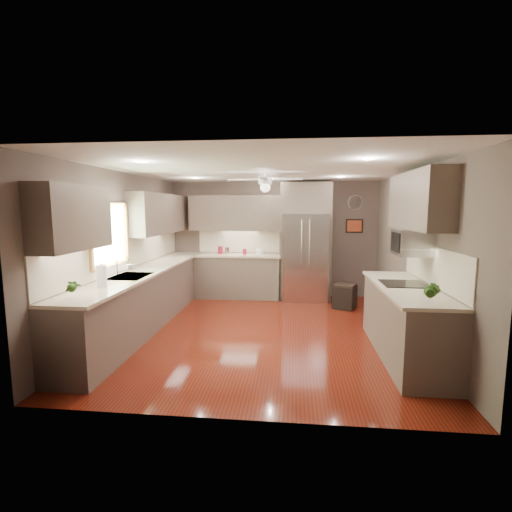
% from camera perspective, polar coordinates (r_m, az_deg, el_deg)
% --- Properties ---
extents(floor, '(5.00, 5.00, 0.00)m').
position_cam_1_polar(floor, '(5.99, 1.13, -11.43)').
color(floor, '#4E110A').
rests_on(floor, ground).
extents(ceiling, '(5.00, 5.00, 0.00)m').
position_cam_1_polar(ceiling, '(5.70, 1.20, 13.10)').
color(ceiling, white).
rests_on(ceiling, ground).
extents(wall_back, '(4.50, 0.00, 4.50)m').
position_cam_1_polar(wall_back, '(8.19, 2.61, 2.61)').
color(wall_back, brown).
rests_on(wall_back, ground).
extents(wall_front, '(4.50, 0.00, 4.50)m').
position_cam_1_polar(wall_front, '(3.26, -2.48, -4.74)').
color(wall_front, brown).
rests_on(wall_front, ground).
extents(wall_left, '(0.00, 5.00, 5.00)m').
position_cam_1_polar(wall_left, '(6.31, -19.66, 0.74)').
color(wall_left, brown).
rests_on(wall_left, ground).
extents(wall_right, '(0.00, 5.00, 5.00)m').
position_cam_1_polar(wall_right, '(5.97, 23.24, 0.21)').
color(wall_right, brown).
rests_on(wall_right, ground).
extents(canister_a, '(0.12, 0.12, 0.17)m').
position_cam_1_polar(canister_a, '(8.11, -5.49, 0.90)').
color(canister_a, maroon).
rests_on(canister_a, back_run).
extents(canister_b, '(0.10, 0.10, 0.15)m').
position_cam_1_polar(canister_b, '(8.08, -4.45, 0.82)').
color(canister_b, silver).
rests_on(canister_b, back_run).
extents(canister_d, '(0.10, 0.10, 0.12)m').
position_cam_1_polar(canister_d, '(7.97, -1.77, 0.67)').
color(canister_d, maroon).
rests_on(canister_d, back_run).
extents(soap_bottle, '(0.10, 0.10, 0.17)m').
position_cam_1_polar(soap_bottle, '(6.09, -18.90, -1.57)').
color(soap_bottle, white).
rests_on(soap_bottle, left_run).
extents(potted_plant_left, '(0.18, 0.16, 0.29)m').
position_cam_1_polar(potted_plant_left, '(4.52, -26.57, -4.22)').
color(potted_plant_left, '#2D5F1B').
rests_on(potted_plant_left, left_run).
extents(potted_plant_right, '(0.20, 0.18, 0.30)m').
position_cam_1_polar(potted_plant_right, '(4.23, 25.57, -4.89)').
color(potted_plant_right, '#2D5F1B').
rests_on(potted_plant_right, right_run).
extents(bowl, '(0.27, 0.27, 0.05)m').
position_cam_1_polar(bowl, '(7.95, 0.56, 0.41)').
color(bowl, beige).
rests_on(bowl, back_run).
extents(left_run, '(0.65, 4.70, 1.45)m').
position_cam_1_polar(left_run, '(6.45, -16.41, -5.89)').
color(left_run, brown).
rests_on(left_run, ground).
extents(back_run, '(1.85, 0.65, 1.45)m').
position_cam_1_polar(back_run, '(8.08, -2.69, -2.94)').
color(back_run, brown).
rests_on(back_run, ground).
extents(uppers, '(4.50, 4.70, 0.95)m').
position_cam_1_polar(uppers, '(6.47, -4.89, 6.83)').
color(uppers, brown).
rests_on(uppers, wall_left).
extents(window, '(0.05, 1.12, 0.92)m').
position_cam_1_polar(window, '(5.82, -21.64, 3.10)').
color(window, '#BFF2B2').
rests_on(window, wall_left).
extents(sink, '(0.50, 0.70, 0.32)m').
position_cam_1_polar(sink, '(5.77, -18.79, -3.24)').
color(sink, silver).
rests_on(sink, left_run).
extents(refrigerator, '(1.06, 0.75, 2.45)m').
position_cam_1_polar(refrigerator, '(7.85, 7.57, 1.89)').
color(refrigerator, silver).
rests_on(refrigerator, ground).
extents(right_run, '(0.70, 2.20, 1.45)m').
position_cam_1_polar(right_run, '(5.27, 22.04, -9.12)').
color(right_run, brown).
rests_on(right_run, ground).
extents(microwave, '(0.43, 0.55, 0.34)m').
position_cam_1_polar(microwave, '(5.35, 22.81, 1.95)').
color(microwave, silver).
rests_on(microwave, wall_right).
extents(ceiling_fan, '(1.18, 1.18, 0.32)m').
position_cam_1_polar(ceiling_fan, '(5.98, 1.43, 11.22)').
color(ceiling_fan, white).
rests_on(ceiling_fan, ceiling).
extents(recessed_lights, '(2.84, 3.14, 0.01)m').
position_cam_1_polar(recessed_lights, '(6.10, 1.13, 12.67)').
color(recessed_lights, white).
rests_on(recessed_lights, ceiling).
extents(wall_clock, '(0.30, 0.03, 0.30)m').
position_cam_1_polar(wall_clock, '(8.24, 15.00, 7.97)').
color(wall_clock, white).
rests_on(wall_clock, wall_back).
extents(framed_print, '(0.36, 0.03, 0.30)m').
position_cam_1_polar(framed_print, '(8.24, 14.89, 4.49)').
color(framed_print, black).
rests_on(framed_print, wall_back).
extents(stool, '(0.51, 0.51, 0.47)m').
position_cam_1_polar(stool, '(7.42, 13.49, -6.02)').
color(stool, black).
rests_on(stool, ground).
extents(paper_towel, '(0.12, 0.12, 0.31)m').
position_cam_1_polar(paper_towel, '(5.06, -22.68, -2.90)').
color(paper_towel, white).
rests_on(paper_towel, left_run).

